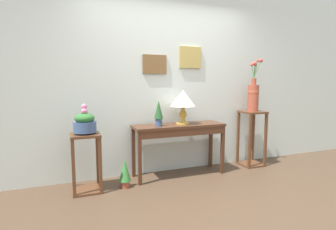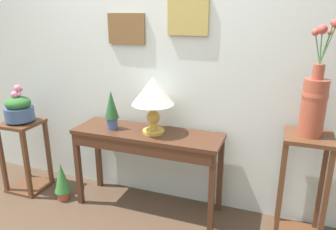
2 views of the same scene
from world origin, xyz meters
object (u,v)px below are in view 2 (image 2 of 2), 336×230
object	(u,v)px
table_lamp	(153,94)
potted_plant_on_console	(111,108)
pedestal_stand_left	(26,156)
pedestal_stand_right	(302,189)
console_table	(146,144)
planter_bowl_wide_left	(19,109)
flower_vase_tall_right	(314,100)
potted_plant_floor	(62,180)

from	to	relation	value
table_lamp	potted_plant_on_console	size ratio (longest dim) A/B	1.38
table_lamp	pedestal_stand_left	world-z (taller)	table_lamp
pedestal_stand_right	potted_plant_on_console	bearing A→B (deg)	-178.15
console_table	planter_bowl_wide_left	size ratio (longest dim) A/B	3.63
potted_plant_on_console	flower_vase_tall_right	size ratio (longest dim) A/B	0.42
table_lamp	pedestal_stand_left	size ratio (longest dim) A/B	0.67
potted_plant_on_console	flower_vase_tall_right	world-z (taller)	flower_vase_tall_right
console_table	potted_plant_floor	world-z (taller)	console_table
table_lamp	console_table	bearing A→B (deg)	-158.05
pedestal_stand_left	table_lamp	bearing A→B (deg)	5.02
console_table	pedestal_stand_right	bearing A→B (deg)	1.61
planter_bowl_wide_left	pedestal_stand_right	xyz separation A→B (m)	(2.56, 0.13, -0.41)
planter_bowl_wide_left	potted_plant_floor	xyz separation A→B (m)	(0.46, -0.06, -0.65)
potted_plant_on_console	pedestal_stand_left	distance (m)	1.12
planter_bowl_wide_left	pedestal_stand_right	world-z (taller)	planter_bowl_wide_left
console_table	pedestal_stand_right	xyz separation A→B (m)	(1.28, 0.04, -0.20)
pedestal_stand_left	planter_bowl_wide_left	distance (m)	0.49
console_table	potted_plant_on_console	size ratio (longest dim) A/B	3.77
potted_plant_floor	pedestal_stand_right	bearing A→B (deg)	5.10
planter_bowl_wide_left	potted_plant_on_console	bearing A→B (deg)	4.62
potted_plant_on_console	planter_bowl_wide_left	world-z (taller)	potted_plant_on_console
table_lamp	flower_vase_tall_right	distance (m)	1.22
flower_vase_tall_right	console_table	bearing A→B (deg)	-178.45
flower_vase_tall_right	pedestal_stand_right	bearing A→B (deg)	116.04
planter_bowl_wide_left	pedestal_stand_right	size ratio (longest dim) A/B	0.41
table_lamp	potted_plant_floor	world-z (taller)	table_lamp
potted_plant_on_console	pedestal_stand_left	xyz separation A→B (m)	(-0.96, -0.08, -0.57)
pedestal_stand_right	flower_vase_tall_right	distance (m)	0.71
pedestal_stand_right	flower_vase_tall_right	xyz separation A→B (m)	(0.00, -0.00, 0.71)
planter_bowl_wide_left	flower_vase_tall_right	xyz separation A→B (m)	(2.56, 0.13, 0.29)
flower_vase_tall_right	potted_plant_floor	size ratio (longest dim) A/B	2.17
potted_plant_on_console	flower_vase_tall_right	xyz separation A→B (m)	(1.60, 0.05, 0.21)
console_table	flower_vase_tall_right	world-z (taller)	flower_vase_tall_right
table_lamp	pedestal_stand_left	bearing A→B (deg)	-174.98
console_table	planter_bowl_wide_left	xyz separation A→B (m)	(-1.28, -0.09, 0.21)
table_lamp	planter_bowl_wide_left	bearing A→B (deg)	-174.99
flower_vase_tall_right	potted_plant_floor	world-z (taller)	flower_vase_tall_right
pedestal_stand_left	potted_plant_on_console	bearing A→B (deg)	4.63
console_table	flower_vase_tall_right	distance (m)	1.38
potted_plant_on_console	planter_bowl_wide_left	size ratio (longest dim) A/B	0.96
table_lamp	pedestal_stand_left	distance (m)	1.53
pedestal_stand_right	planter_bowl_wide_left	bearing A→B (deg)	-177.11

